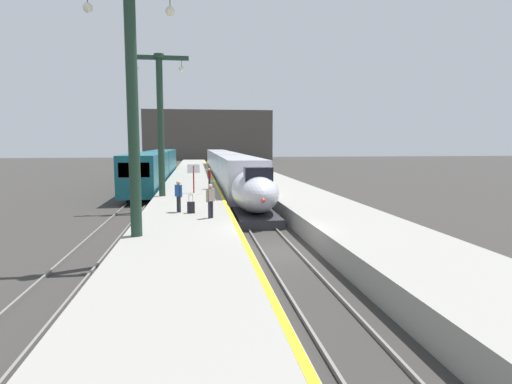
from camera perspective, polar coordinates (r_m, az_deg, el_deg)
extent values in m
plane|color=#33302D|center=(18.74, 3.06, -8.02)|extent=(260.00, 260.00, 0.00)
cube|color=gray|center=(42.76, -8.72, 0.85)|extent=(4.80, 110.00, 1.05)
cube|color=gray|center=(43.42, 2.03, 1.01)|extent=(4.80, 110.00, 1.05)
cube|color=yellow|center=(42.74, -5.67, 1.60)|extent=(0.20, 107.80, 0.01)
cube|color=slate|center=(45.62, -4.52, 0.67)|extent=(0.08, 110.00, 0.12)
cube|color=slate|center=(45.73, -2.65, 0.70)|extent=(0.08, 110.00, 0.12)
cube|color=slate|center=(45.85, -14.68, 0.51)|extent=(0.08, 110.00, 0.12)
cube|color=slate|center=(45.70, -12.81, 0.54)|extent=(0.08, 110.00, 0.12)
ellipsoid|color=silver|center=(25.91, -0.19, 0.17)|extent=(2.78, 6.79, 2.56)
cube|color=#28282D|center=(25.80, -0.09, -3.35)|extent=(2.46, 5.77, 0.55)
cube|color=black|center=(24.31, 0.30, 2.27)|extent=(1.59, 1.00, 0.90)
sphere|color=#F24C4C|center=(22.68, 0.95, -1.13)|extent=(0.28, 0.28, 0.28)
cube|color=silver|center=(34.82, -2.23, 2.20)|extent=(2.90, 14.00, 3.05)
cube|color=black|center=(34.67, -4.57, 3.08)|extent=(0.04, 11.90, 0.80)
cube|color=black|center=(34.96, 0.09, 3.12)|extent=(0.04, 11.90, 0.80)
cube|color=silver|center=(34.94, -2.22, 0.11)|extent=(2.92, 13.30, 0.24)
cube|color=black|center=(30.59, -1.36, -1.78)|extent=(2.03, 2.20, 0.56)
cube|color=black|center=(39.43, -2.87, 0.08)|extent=(2.03, 2.20, 0.56)
cube|color=silver|center=(51.33, -4.11, 3.58)|extent=(2.90, 18.00, 3.05)
cube|color=black|center=(51.23, -5.70, 4.18)|extent=(0.04, 15.84, 0.80)
cube|color=black|center=(51.43, -2.53, 4.21)|extent=(0.04, 15.84, 0.80)
cube|color=black|center=(45.38, -3.56, 0.93)|extent=(2.03, 2.20, 0.56)
cube|color=black|center=(57.54, -4.51, 2.11)|extent=(2.03, 2.20, 0.56)
cube|color=silver|center=(69.88, -5.16, 4.35)|extent=(2.90, 18.00, 3.05)
cube|color=black|center=(69.81, -6.34, 4.79)|extent=(0.04, 15.84, 0.80)
cube|color=black|center=(69.95, -4.00, 4.82)|extent=(0.04, 15.84, 0.80)
cube|color=black|center=(63.88, -4.87, 2.54)|extent=(2.03, 2.20, 0.56)
cube|color=black|center=(76.08, -5.38, 3.17)|extent=(2.03, 2.20, 0.56)
cube|color=#145660|center=(41.68, -14.36, 2.82)|extent=(2.85, 18.00, 3.30)
cube|color=black|center=(32.77, -16.09, 2.86)|extent=(2.28, 0.08, 1.10)
cube|color=black|center=(41.83, -16.28, 3.46)|extent=(0.04, 15.30, 0.90)
cube|color=black|center=(41.52, -12.46, 3.55)|extent=(0.04, 15.30, 0.90)
cube|color=black|center=(36.16, -15.26, -0.76)|extent=(2.00, 2.00, 0.52)
cube|color=black|center=(47.54, -13.54, 0.99)|extent=(2.00, 2.00, 0.52)
cube|color=#145660|center=(60.18, -12.43, 3.95)|extent=(2.85, 18.00, 3.30)
cylinder|color=#1E3828|center=(17.27, -16.22, 10.09)|extent=(0.44, 0.44, 9.61)
sphere|color=#EFEACC|center=(18.20, -21.69, 22.04)|extent=(0.36, 0.36, 0.36)
cylinder|color=#1E3828|center=(17.90, -11.49, 23.80)|extent=(0.03, 0.03, 0.60)
sphere|color=#EFEACC|center=(17.80, -11.47, 22.73)|extent=(0.36, 0.36, 0.36)
cylinder|color=#1E3828|center=(30.24, -12.70, 8.62)|extent=(0.44, 0.44, 9.68)
cylinder|color=#1E3828|center=(30.78, -12.93, 17.38)|extent=(0.68, 0.68, 0.30)
cube|color=#1E3828|center=(30.76, -12.93, 17.20)|extent=(4.00, 0.24, 0.28)
cylinder|color=#1E3828|center=(30.85, -15.80, 16.43)|extent=(0.03, 0.03, 0.60)
sphere|color=#EFEACC|center=(30.79, -15.78, 15.78)|extent=(0.36, 0.36, 0.36)
cylinder|color=#1E3828|center=(30.62, -9.99, 16.65)|extent=(0.03, 0.03, 0.60)
sphere|color=#EFEACC|center=(30.56, -9.98, 16.00)|extent=(0.36, 0.36, 0.36)
cylinder|color=#23232D|center=(23.12, -10.46, -1.61)|extent=(0.13, 0.13, 0.85)
cylinder|color=#23232D|center=(22.98, -10.23, -1.65)|extent=(0.13, 0.13, 0.85)
cube|color=#1E478C|center=(22.96, -10.39, 0.19)|extent=(0.40, 0.44, 0.62)
cylinder|color=#1E478C|center=(23.16, -10.71, 0.11)|extent=(0.09, 0.09, 0.58)
cylinder|color=#1E478C|center=(22.76, -10.06, 0.01)|extent=(0.09, 0.09, 0.58)
sphere|color=tan|center=(22.91, -10.41, 1.23)|extent=(0.22, 0.22, 0.22)
cylinder|color=#23232D|center=(34.49, -6.27, 1.12)|extent=(0.13, 0.13, 0.85)
cylinder|color=#23232D|center=(34.32, -6.31, 1.10)|extent=(0.13, 0.13, 0.85)
cube|color=maroon|center=(34.34, -6.31, 2.33)|extent=(0.28, 0.41, 0.62)
cylinder|color=maroon|center=(34.58, -6.25, 2.28)|extent=(0.09, 0.09, 0.58)
cylinder|color=maroon|center=(34.11, -6.36, 2.22)|extent=(0.09, 0.09, 0.58)
sphere|color=tan|center=(34.32, -6.32, 3.03)|extent=(0.22, 0.22, 0.22)
cylinder|color=#23232D|center=(20.90, -6.29, -2.40)|extent=(0.13, 0.13, 0.85)
cylinder|color=#23232D|center=(21.02, -5.95, -2.34)|extent=(0.13, 0.13, 0.85)
cube|color=gray|center=(20.86, -6.15, -0.38)|extent=(0.43, 0.42, 0.62)
cylinder|color=gray|center=(20.70, -6.62, -0.57)|extent=(0.09, 0.09, 0.58)
cylinder|color=gray|center=(21.03, -5.67, -0.45)|extent=(0.09, 0.09, 0.58)
sphere|color=tan|center=(20.81, -6.16, 0.77)|extent=(0.22, 0.22, 0.22)
cube|color=black|center=(22.64, -8.73, -2.07)|extent=(0.40, 0.22, 0.60)
cylinder|color=#262628|center=(22.57, -9.01, -0.87)|extent=(0.02, 0.02, 0.36)
cylinder|color=#262628|center=(22.57, -8.50, -0.86)|extent=(0.02, 0.02, 0.36)
cube|color=#262628|center=(22.55, -8.76, -0.38)|extent=(0.22, 0.03, 0.02)
cylinder|color=maroon|center=(31.84, -8.38, 1.68)|extent=(0.10, 0.10, 2.00)
cube|color=white|center=(31.78, -8.40, 3.12)|extent=(0.90, 0.06, 0.64)
cube|color=#4C4742|center=(119.87, -6.41, 7.60)|extent=(36.00, 2.00, 14.00)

